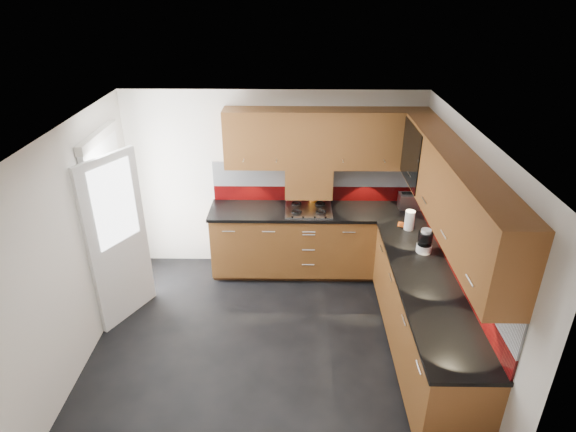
{
  "coord_description": "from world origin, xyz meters",
  "views": [
    {
      "loc": [
        0.27,
        -4.05,
        3.63
      ],
      "look_at": [
        0.2,
        0.65,
        1.27
      ],
      "focal_mm": 30.0,
      "sensor_mm": 36.0,
      "label": 1
    }
  ],
  "objects_px": {
    "utensil_pot": "(313,197)",
    "toaster": "(410,201)",
    "gas_hob": "(309,209)",
    "food_processor": "(425,242)"
  },
  "relations": [
    {
      "from": "utensil_pot",
      "to": "toaster",
      "type": "relative_size",
      "value": 1.34
    },
    {
      "from": "gas_hob",
      "to": "food_processor",
      "type": "height_order",
      "value": "food_processor"
    },
    {
      "from": "gas_hob",
      "to": "food_processor",
      "type": "xyz_separation_m",
      "value": [
        1.23,
        -1.0,
        0.11
      ]
    },
    {
      "from": "utensil_pot",
      "to": "food_processor",
      "type": "relative_size",
      "value": 1.38
    },
    {
      "from": "gas_hob",
      "to": "food_processor",
      "type": "bearing_deg",
      "value": -39.3
    },
    {
      "from": "gas_hob",
      "to": "toaster",
      "type": "bearing_deg",
      "value": 4.18
    },
    {
      "from": "toaster",
      "to": "food_processor",
      "type": "distance_m",
      "value": 1.1
    },
    {
      "from": "gas_hob",
      "to": "food_processor",
      "type": "relative_size",
      "value": 2.17
    },
    {
      "from": "gas_hob",
      "to": "toaster",
      "type": "xyz_separation_m",
      "value": [
        1.3,
        0.1,
        0.08
      ]
    },
    {
      "from": "toaster",
      "to": "utensil_pot",
      "type": "bearing_deg",
      "value": 173.4
    }
  ]
}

